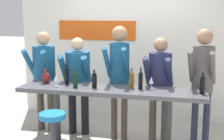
{
  "coord_description": "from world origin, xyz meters",
  "views": [
    {
      "loc": [
        1.0,
        -4.19,
        1.99
      ],
      "look_at": [
        0.0,
        0.09,
        1.19
      ],
      "focal_mm": 50.0,
      "sensor_mm": 36.0,
      "label": 1
    }
  ],
  "objects_px": {
    "bar_stool": "(53,131)",
    "decorative_vase": "(46,78)",
    "wine_bottle_4": "(67,75)",
    "person_center_left": "(119,69)",
    "person_center_right": "(203,74)",
    "tasting_table": "(111,98)",
    "wine_bottle_3": "(94,79)",
    "person_far_left": "(44,71)",
    "wine_bottle_1": "(75,79)",
    "wine_glass_1": "(151,81)",
    "wine_bottle_5": "(141,80)",
    "wine_bottle_2": "(202,84)",
    "wine_bottle_0": "(132,79)",
    "wine_glass_0": "(56,78)",
    "person_left": "(78,76)",
    "person_center": "(160,79)"
  },
  "relations": [
    {
      "from": "person_left",
      "to": "decorative_vase",
      "type": "distance_m",
      "value": 0.55
    },
    {
      "from": "person_far_left",
      "to": "person_center",
      "type": "height_order",
      "value": "person_far_left"
    },
    {
      "from": "person_center_left",
      "to": "wine_bottle_3",
      "type": "height_order",
      "value": "person_center_left"
    },
    {
      "from": "person_center_left",
      "to": "wine_bottle_4",
      "type": "height_order",
      "value": "person_center_left"
    },
    {
      "from": "wine_glass_1",
      "to": "wine_glass_0",
      "type": "bearing_deg",
      "value": -174.32
    },
    {
      "from": "decorative_vase",
      "to": "wine_bottle_5",
      "type": "bearing_deg",
      "value": -2.06
    },
    {
      "from": "wine_bottle_0",
      "to": "wine_bottle_4",
      "type": "bearing_deg",
      "value": 179.06
    },
    {
      "from": "person_left",
      "to": "person_center_right",
      "type": "relative_size",
      "value": 0.91
    },
    {
      "from": "wine_glass_0",
      "to": "wine_bottle_4",
      "type": "bearing_deg",
      "value": 55.95
    },
    {
      "from": "person_left",
      "to": "wine_bottle_1",
      "type": "height_order",
      "value": "person_left"
    },
    {
      "from": "wine_bottle_5",
      "to": "wine_bottle_2",
      "type": "bearing_deg",
      "value": -4.66
    },
    {
      "from": "tasting_table",
      "to": "person_center",
      "type": "bearing_deg",
      "value": 35.42
    },
    {
      "from": "person_left",
      "to": "wine_bottle_3",
      "type": "height_order",
      "value": "person_left"
    },
    {
      "from": "wine_bottle_1",
      "to": "wine_glass_1",
      "type": "distance_m",
      "value": 1.08
    },
    {
      "from": "person_center_right",
      "to": "wine_glass_0",
      "type": "height_order",
      "value": "person_center_right"
    },
    {
      "from": "wine_glass_1",
      "to": "decorative_vase",
      "type": "relative_size",
      "value": 0.8
    },
    {
      "from": "wine_bottle_3",
      "to": "wine_glass_0",
      "type": "distance_m",
      "value": 0.57
    },
    {
      "from": "bar_stool",
      "to": "person_far_left",
      "type": "height_order",
      "value": "person_far_left"
    },
    {
      "from": "wine_bottle_0",
      "to": "wine_bottle_2",
      "type": "bearing_deg",
      "value": -5.67
    },
    {
      "from": "person_left",
      "to": "wine_bottle_1",
      "type": "relative_size",
      "value": 6.11
    },
    {
      "from": "person_far_left",
      "to": "wine_bottle_4",
      "type": "relative_size",
      "value": 5.35
    },
    {
      "from": "tasting_table",
      "to": "wine_glass_0",
      "type": "relative_size",
      "value": 15.08
    },
    {
      "from": "bar_stool",
      "to": "person_left",
      "type": "height_order",
      "value": "person_left"
    },
    {
      "from": "bar_stool",
      "to": "wine_bottle_2",
      "type": "relative_size",
      "value": 2.44
    },
    {
      "from": "person_left",
      "to": "decorative_vase",
      "type": "relative_size",
      "value": 7.31
    },
    {
      "from": "wine_bottle_4",
      "to": "decorative_vase",
      "type": "relative_size",
      "value": 1.44
    },
    {
      "from": "bar_stool",
      "to": "decorative_vase",
      "type": "bearing_deg",
      "value": 119.49
    },
    {
      "from": "person_center_left",
      "to": "wine_glass_0",
      "type": "bearing_deg",
      "value": -146.62
    },
    {
      "from": "tasting_table",
      "to": "wine_bottle_4",
      "type": "distance_m",
      "value": 0.75
    },
    {
      "from": "person_far_left",
      "to": "wine_glass_0",
      "type": "distance_m",
      "value": 0.75
    },
    {
      "from": "person_left",
      "to": "person_center_right",
      "type": "xyz_separation_m",
      "value": [
        1.95,
        -0.07,
        0.14
      ]
    },
    {
      "from": "wine_bottle_0",
      "to": "decorative_vase",
      "type": "bearing_deg",
      "value": 178.94
    },
    {
      "from": "bar_stool",
      "to": "wine_bottle_1",
      "type": "xyz_separation_m",
      "value": [
        0.13,
        0.55,
        0.58
      ]
    },
    {
      "from": "decorative_vase",
      "to": "person_center_right",
      "type": "bearing_deg",
      "value": 8.46
    },
    {
      "from": "person_center_right",
      "to": "wine_bottle_3",
      "type": "xyz_separation_m",
      "value": [
        -1.51,
        -0.47,
        -0.06
      ]
    },
    {
      "from": "person_center_right",
      "to": "wine_bottle_2",
      "type": "relative_size",
      "value": 6.02
    },
    {
      "from": "person_center",
      "to": "wine_bottle_4",
      "type": "height_order",
      "value": "person_center"
    },
    {
      "from": "wine_bottle_2",
      "to": "wine_bottle_5",
      "type": "distance_m",
      "value": 0.83
    },
    {
      "from": "person_center_left",
      "to": "wine_bottle_3",
      "type": "distance_m",
      "value": 0.54
    },
    {
      "from": "wine_bottle_1",
      "to": "decorative_vase",
      "type": "relative_size",
      "value": 1.2
    },
    {
      "from": "wine_glass_1",
      "to": "person_left",
      "type": "bearing_deg",
      "value": 160.41
    },
    {
      "from": "person_center",
      "to": "wine_glass_1",
      "type": "xyz_separation_m",
      "value": [
        -0.09,
        -0.4,
        0.05
      ]
    },
    {
      "from": "bar_stool",
      "to": "wine_bottle_5",
      "type": "height_order",
      "value": "wine_bottle_5"
    },
    {
      "from": "wine_bottle_2",
      "to": "wine_glass_0",
      "type": "relative_size",
      "value": 1.67
    },
    {
      "from": "person_center_left",
      "to": "person_center_right",
      "type": "xyz_separation_m",
      "value": [
        1.24,
        0.01,
        -0.02
      ]
    },
    {
      "from": "tasting_table",
      "to": "wine_bottle_0",
      "type": "bearing_deg",
      "value": 14.36
    },
    {
      "from": "bar_stool",
      "to": "person_left",
      "type": "bearing_deg",
      "value": 92.03
    },
    {
      "from": "tasting_table",
      "to": "person_center",
      "type": "height_order",
      "value": "person_center"
    },
    {
      "from": "wine_bottle_2",
      "to": "wine_bottle_3",
      "type": "relative_size",
      "value": 1.11
    },
    {
      "from": "wine_bottle_2",
      "to": "wine_bottle_3",
      "type": "xyz_separation_m",
      "value": [
        -1.48,
        -0.01,
        -0.01
      ]
    }
  ]
}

